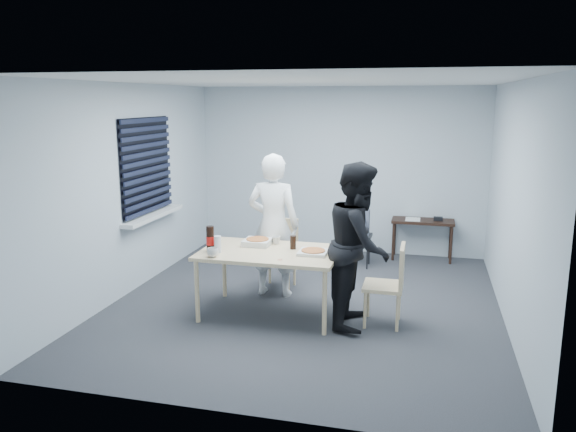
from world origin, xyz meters
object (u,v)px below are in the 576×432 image
(person_black, at_px, (359,245))
(chair_far, at_px, (280,248))
(person_white, at_px, (273,225))
(stool, at_px, (360,242))
(chair_right, at_px, (391,280))
(backpack, at_px, (360,223))
(soda_bottle, at_px, (210,239))
(mug_b, at_px, (276,240))
(side_table, at_px, (423,225))
(dining_table, at_px, (270,256))
(mug_a, at_px, (213,253))

(person_black, bearing_deg, chair_far, 48.63)
(person_white, height_order, stool, person_white)
(chair_right, distance_m, person_white, 1.67)
(backpack, bearing_deg, chair_right, -61.16)
(person_black, bearing_deg, soda_bottle, 95.65)
(chair_right, height_order, mug_b, chair_right)
(side_table, bearing_deg, stool, -146.17)
(backpack, xyz_separation_m, soda_bottle, (-1.39, -2.29, 0.23))
(stool, height_order, backpack, backpack)
(dining_table, relative_size, chair_right, 1.72)
(chair_far, bearing_deg, mug_a, -106.24)
(chair_far, height_order, backpack, chair_far)
(person_white, height_order, soda_bottle, person_white)
(mug_a, bearing_deg, backpack, 62.76)
(person_black, height_order, mug_a, person_black)
(stool, bearing_deg, dining_table, -109.65)
(person_white, bearing_deg, stool, -121.53)
(stool, height_order, mug_a, mug_a)
(person_white, distance_m, backpack, 1.72)
(person_black, distance_m, stool, 2.22)
(mug_b, distance_m, soda_bottle, 0.80)
(person_black, xyz_separation_m, backpack, (-0.24, 2.13, -0.23))
(dining_table, distance_m, chair_far, 0.99)
(soda_bottle, bearing_deg, mug_b, 38.21)
(side_table, height_order, mug_b, mug_b)
(chair_right, distance_m, mug_b, 1.42)
(backpack, height_order, soda_bottle, soda_bottle)
(person_black, height_order, soda_bottle, person_black)
(person_black, bearing_deg, person_white, 58.95)
(backpack, height_order, mug_a, backpack)
(person_white, distance_m, mug_b, 0.39)
(mug_a, distance_m, mug_b, 0.86)
(mug_a, bearing_deg, soda_bottle, 117.55)
(backpack, bearing_deg, mug_a, -104.17)
(side_table, xyz_separation_m, stool, (-0.88, -0.59, -0.17))
(dining_table, bearing_deg, person_black, -1.32)
(dining_table, xyz_separation_m, backpack, (0.76, 2.11, -0.03))
(stool, xyz_separation_m, mug_b, (-0.77, -1.81, 0.43))
(chair_right, bearing_deg, dining_table, -179.46)
(chair_right, xyz_separation_m, backpack, (-0.59, 2.10, 0.14))
(person_black, height_order, mug_b, person_black)
(chair_far, bearing_deg, mug_b, -79.40)
(dining_table, xyz_separation_m, side_table, (1.64, 2.71, -0.15))
(chair_far, distance_m, mug_b, 0.73)
(person_black, relative_size, mug_b, 17.70)
(person_white, bearing_deg, soda_bottle, 59.74)
(dining_table, bearing_deg, mug_b, 91.51)
(chair_far, distance_m, mug_a, 1.44)
(chair_far, xyz_separation_m, person_white, (-0.01, -0.31, 0.37))
(side_table, xyz_separation_m, mug_b, (-1.65, -2.40, 0.25))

